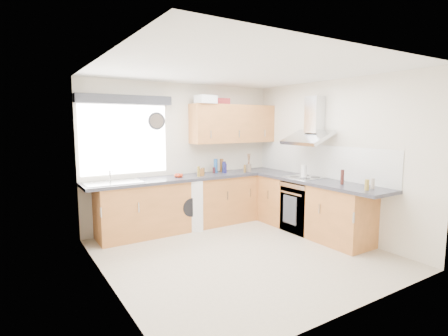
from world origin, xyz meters
TOP-DOWN VIEW (x-y plane):
  - ground_plane at (0.00, 0.00)m, footprint 3.60×3.60m
  - ceiling at (0.00, 0.00)m, footprint 3.60×3.60m
  - wall_back at (0.00, 1.80)m, footprint 3.60×0.02m
  - wall_front at (0.00, -1.80)m, footprint 3.60×0.02m
  - wall_left at (-1.80, 0.00)m, footprint 0.02×3.60m
  - wall_right at (1.80, 0.00)m, footprint 0.02×3.60m
  - window at (-1.05, 1.79)m, footprint 1.40×0.02m
  - window_blind at (-1.05, 1.70)m, footprint 1.50×0.18m
  - splashback at (1.79, 0.30)m, footprint 0.01×3.00m
  - base_cab_back at (-0.10, 1.51)m, footprint 3.00×0.58m
  - base_cab_corner at (1.50, 1.50)m, footprint 0.60×0.60m
  - base_cab_right at (1.51, 0.15)m, footprint 0.58×2.10m
  - worktop_back at (0.00, 1.50)m, footprint 3.60×0.62m
  - worktop_right at (1.50, 0.00)m, footprint 0.62×2.42m
  - sink at (-1.33, 1.50)m, footprint 0.84×0.46m
  - oven at (1.50, 0.30)m, footprint 0.56×0.58m
  - hob_plate at (1.50, 0.30)m, footprint 0.52×0.52m
  - extractor_hood at (1.60, 0.30)m, footprint 0.52×0.78m
  - upper_cabinets at (0.95, 1.62)m, footprint 1.70×0.35m
  - washing_machine at (-0.15, 1.52)m, footprint 0.74×0.73m
  - wall_clock at (-0.50, 1.78)m, footprint 0.30×0.04m
  - casserole at (0.30, 1.52)m, footprint 0.37×0.29m
  - storage_box at (0.75, 1.72)m, footprint 0.28×0.24m
  - utensil_pot at (1.15, 1.40)m, footprint 0.12×0.12m
  - kitchen_roll at (1.49, 0.32)m, footprint 0.10×0.10m
  - tomato_cluster at (-0.25, 1.48)m, footprint 0.14×0.14m
  - jar_0 at (0.23, 1.66)m, footprint 0.05×0.05m
  - jar_1 at (1.02, 1.35)m, footprint 0.04×0.04m
  - jar_2 at (0.07, 1.37)m, footprint 0.05×0.05m
  - jar_3 at (0.65, 1.48)m, footprint 0.06×0.06m
  - jar_4 at (0.15, 1.39)m, footprint 0.07×0.07m
  - jar_5 at (0.68, 1.54)m, footprint 0.07×0.07m
  - jar_6 at (0.70, 1.65)m, footprint 0.07×0.07m
  - jar_7 at (0.68, 1.47)m, footprint 0.04×0.04m
  - jar_8 at (0.51, 1.59)m, footprint 0.05×0.05m
  - jar_9 at (0.14, 1.45)m, footprint 0.06×0.06m
  - jar_10 at (0.31, 1.66)m, footprint 0.07×0.07m
  - jar_11 at (0.55, 1.61)m, footprint 0.07×0.07m
  - bottle_0 at (1.57, -0.91)m, footprint 0.05×0.05m
  - bottle_1 at (1.41, -0.94)m, footprint 0.06×0.06m
  - bottle_2 at (1.50, -0.45)m, footprint 0.05×0.05m

SIDE VIEW (x-z plane):
  - ground_plane at x=0.00m, z-range 0.00..0.00m
  - oven at x=1.50m, z-range 0.00..0.85m
  - washing_machine at x=-0.15m, z-range 0.00..0.86m
  - base_cab_back at x=-0.10m, z-range 0.00..0.86m
  - base_cab_corner at x=1.50m, z-range 0.00..0.86m
  - base_cab_right at x=1.51m, z-range 0.00..0.86m
  - worktop_back at x=0.00m, z-range 0.86..0.91m
  - worktop_right at x=1.50m, z-range 0.86..0.91m
  - hob_plate at x=1.50m, z-range 0.91..0.92m
  - tomato_cluster at x=-0.25m, z-range 0.91..0.97m
  - sink at x=-1.33m, z-range 0.90..1.00m
  - jar_0 at x=0.23m, z-range 0.91..1.00m
  - jar_9 at x=0.14m, z-range 0.91..1.01m
  - jar_10 at x=0.31m, z-range 0.91..1.01m
  - jar_8 at x=0.51m, z-range 0.91..1.01m
  - jar_4 at x=0.15m, z-range 0.91..1.04m
  - utensil_pot at x=1.15m, z-range 0.91..1.05m
  - jar_1 at x=1.02m, z-range 0.91..1.05m
  - bottle_0 at x=1.57m, z-range 0.91..1.06m
  - bottle_1 at x=1.41m, z-range 0.91..1.06m
  - jar_2 at x=0.07m, z-range 0.91..1.08m
  - jar_7 at x=0.68m, z-range 0.91..1.08m
  - jar_5 at x=0.68m, z-range 0.91..1.09m
  - jar_3 at x=0.65m, z-range 0.91..1.12m
  - kitchen_roll at x=1.49m, z-range 0.91..1.12m
  - bottle_2 at x=1.50m, z-range 0.91..1.13m
  - jar_6 at x=0.70m, z-range 0.91..1.15m
  - jar_11 at x=0.55m, z-range 0.91..1.16m
  - splashback at x=1.79m, z-range 0.91..1.45m
  - wall_back at x=0.00m, z-range 0.00..2.50m
  - wall_front at x=0.00m, z-range 0.00..2.50m
  - wall_left at x=-1.80m, z-range 0.00..2.50m
  - wall_right at x=1.80m, z-range 0.00..2.50m
  - window at x=-1.05m, z-range 1.00..2.10m
  - extractor_hood at x=1.60m, z-range 1.44..2.10m
  - upper_cabinets at x=0.95m, z-range 1.45..2.15m
  - wall_clock at x=-0.50m, z-range 1.70..2.00m
  - window_blind at x=-1.05m, z-range 2.11..2.25m
  - storage_box at x=0.75m, z-range 2.15..2.26m
  - casserole at x=0.30m, z-range 2.15..2.29m
  - ceiling at x=0.00m, z-range 2.49..2.51m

